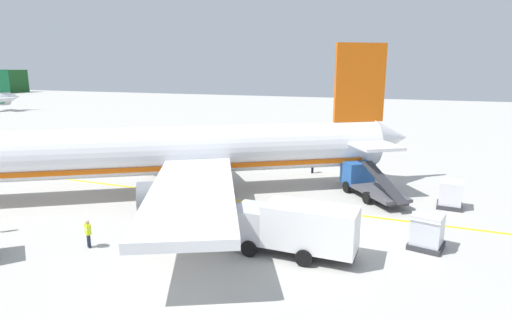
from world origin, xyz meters
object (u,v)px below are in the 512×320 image
(airliner_foreground, at_px, (168,152))
(crew_marshaller, at_px, (88,232))
(service_truck_baggage, at_px, (295,227))
(service_truck_fuel, at_px, (365,180))
(cargo_container_far, at_px, (450,195))
(cargo_container_near, at_px, (427,231))
(crew_loader_left, at_px, (313,163))

(airliner_foreground, xyz_separation_m, crew_marshaller, (-10.59, -1.53, -2.44))
(airliner_foreground, distance_m, service_truck_baggage, 14.61)
(service_truck_fuel, height_order, cargo_container_far, service_truck_fuel)
(airliner_foreground, relative_size, service_truck_fuel, 5.65)
(airliner_foreground, height_order, cargo_container_near, airliner_foreground)
(cargo_container_near, xyz_separation_m, crew_marshaller, (-6.81, 17.59, -0.05))
(cargo_container_far, height_order, crew_marshaller, cargo_container_far)
(cargo_container_near, relative_size, cargo_container_far, 1.03)
(airliner_foreground, bearing_deg, service_truck_baggage, -120.11)
(cargo_container_far, xyz_separation_m, crew_marshaller, (-14.87, 19.24, -0.03))
(cargo_container_far, bearing_deg, crew_loader_left, 61.65)
(service_truck_baggage, bearing_deg, cargo_container_far, -35.45)
(crew_marshaller, bearing_deg, service_truck_baggage, -73.22)
(cargo_container_near, relative_size, crew_loader_left, 1.31)
(airliner_foreground, distance_m, cargo_container_near, 19.64)
(service_truck_fuel, bearing_deg, service_truck_baggage, 170.42)
(airliner_foreground, xyz_separation_m, service_truck_fuel, (5.32, -14.67, -2.23))
(airliner_foreground, xyz_separation_m, cargo_container_far, (4.28, -20.77, -2.42))
(airliner_foreground, relative_size, service_truck_baggage, 5.52)
(service_truck_fuel, relative_size, crew_loader_left, 4.06)
(service_truck_baggage, relative_size, crew_loader_left, 4.16)
(service_truck_fuel, distance_m, crew_marshaller, 20.64)
(service_truck_baggage, bearing_deg, crew_marshaller, 106.78)
(crew_loader_left, bearing_deg, cargo_container_near, -145.11)
(airliner_foreground, distance_m, crew_marshaller, 10.98)
(airliner_foreground, bearing_deg, crew_loader_left, -40.77)
(service_truck_baggage, xyz_separation_m, crew_loader_left, (17.84, 3.43, -0.64))
(crew_marshaller, distance_m, crew_loader_left, 22.48)
(service_truck_baggage, distance_m, crew_loader_left, 18.18)
(cargo_container_near, height_order, crew_loader_left, cargo_container_near)
(service_truck_fuel, distance_m, cargo_container_far, 6.19)
(crew_loader_left, bearing_deg, airliner_foreground, 139.23)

